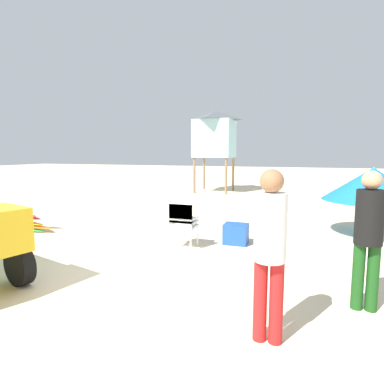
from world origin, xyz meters
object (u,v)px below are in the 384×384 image
at_px(stacked_plastic_chairs, 183,219).
at_px(lifeguard_tower, 215,134).
at_px(beach_umbrella_left, 373,184).
at_px(cooler_box, 236,234).
at_px(lifeguard_near_left, 368,231).
at_px(lifeguard_near_center, 270,244).
at_px(surfboard_pile, 13,219).

distance_m(stacked_plastic_chairs, lifeguard_tower, 9.83).
distance_m(beach_umbrella_left, cooler_box, 3.43).
height_order(stacked_plastic_chairs, cooler_box, stacked_plastic_chairs).
height_order(beach_umbrella_left, cooler_box, beach_umbrella_left).
relative_size(lifeguard_tower, beach_umbrella_left, 1.81).
bearing_deg(lifeguard_near_left, stacked_plastic_chairs, 151.66).
bearing_deg(stacked_plastic_chairs, lifeguard_near_left, -28.34).
distance_m(stacked_plastic_chairs, lifeguard_near_left, 3.47).
height_order(lifeguard_near_center, cooler_box, lifeguard_near_center).
bearing_deg(lifeguard_near_left, cooler_box, 131.89).
xyz_separation_m(lifeguard_near_left, lifeguard_near_center, (-1.05, -1.08, 0.03)).
relative_size(lifeguard_near_center, lifeguard_tower, 0.45).
xyz_separation_m(lifeguard_near_left, lifeguard_tower, (-4.97, 11.01, 1.84)).
relative_size(lifeguard_tower, cooler_box, 7.94).
bearing_deg(stacked_plastic_chairs, lifeguard_tower, 101.69).
bearing_deg(lifeguard_near_left, surfboard_pile, 166.99).
relative_size(lifeguard_near_center, cooler_box, 3.58).
bearing_deg(surfboard_pile, lifeguard_tower, 73.06).
height_order(surfboard_pile, beach_umbrella_left, beach_umbrella_left).
distance_m(lifeguard_near_left, lifeguard_tower, 12.22).
relative_size(surfboard_pile, lifeguard_near_left, 1.55).
xyz_separation_m(beach_umbrella_left, cooler_box, (-2.82, -1.67, -1.00)).
height_order(lifeguard_near_left, lifeguard_near_center, lifeguard_near_center).
relative_size(stacked_plastic_chairs, lifeguard_near_left, 0.59).
height_order(surfboard_pile, lifeguard_near_center, lifeguard_near_center).
relative_size(lifeguard_near_left, beach_umbrella_left, 0.79).
bearing_deg(stacked_plastic_chairs, cooler_box, 36.07).
bearing_deg(beach_umbrella_left, stacked_plastic_chairs, -147.94).
bearing_deg(beach_umbrella_left, surfboard_pile, -165.53).
bearing_deg(cooler_box, lifeguard_near_center, -73.12).
bearing_deg(cooler_box, surfboard_pile, -174.71).
distance_m(lifeguard_near_center, lifeguard_tower, 12.84).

